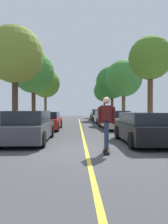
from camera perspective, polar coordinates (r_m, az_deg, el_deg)
name	(u,v)px	position (r m, az deg, el deg)	size (l,w,h in m)	color
ground	(86,150)	(7.78, 0.57, -10.12)	(80.00, 80.00, 0.00)	#424244
center_line	(83,136)	(11.73, -0.30, -6.42)	(0.12, 39.20, 0.01)	gold
parked_car_left_nearest	(29,126)	(9.86, -14.61, -3.79)	(1.90, 4.42, 1.40)	#38383D
parked_car_left_near	(47,121)	(15.41, -10.01, -2.37)	(1.98, 4.25, 1.28)	maroon
parked_car_right_nearest	(143,128)	(9.43, 15.55, -4.12)	(1.83, 4.10, 1.33)	black
parked_car_right_near	(114,120)	(16.03, 8.21, -2.08)	(2.02, 4.71, 1.36)	#BCAD89
parked_car_right_far	(104,117)	(22.05, 5.41, -1.30)	(2.06, 4.56, 1.38)	#BCAD89
parked_car_right_farthest	(98,115)	(28.56, 3.72, -0.76)	(1.84, 4.65, 1.46)	black
street_tree_left_nearest	(15,55)	(15.52, -18.14, 14.38)	(3.86, 3.86, 6.96)	#3D2D1E
street_tree_left_near	(33,72)	(21.38, -13.45, 10.31)	(4.05, 4.05, 6.94)	#3D2D1E
street_tree_left_far	(45,83)	(28.97, -10.36, 7.65)	(3.90, 3.90, 6.79)	brown
street_tree_right_nearest	(150,59)	(15.05, 17.44, 13.53)	(2.86, 2.86, 6.15)	#4C3823
street_tree_right_near	(124,79)	(22.58, 10.62, 8.84)	(3.81, 3.81, 6.44)	brown
street_tree_right_far	(112,82)	(29.53, 7.60, 7.90)	(4.47, 4.47, 7.26)	#3D2D1E
street_tree_right_farthest	(104,91)	(37.53, 5.51, 5.67)	(3.76, 3.76, 6.44)	#3D2D1E
fire_hydrant	(154,127)	(12.54, 18.29, -3.78)	(0.20, 0.20, 0.70)	#B2140F
skateboard	(106,150)	(7.28, 6.07, -10.18)	(0.35, 0.86, 0.10)	black
skateboarder	(106,120)	(7.12, 6.08, -2.07)	(0.59, 0.71, 1.77)	black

